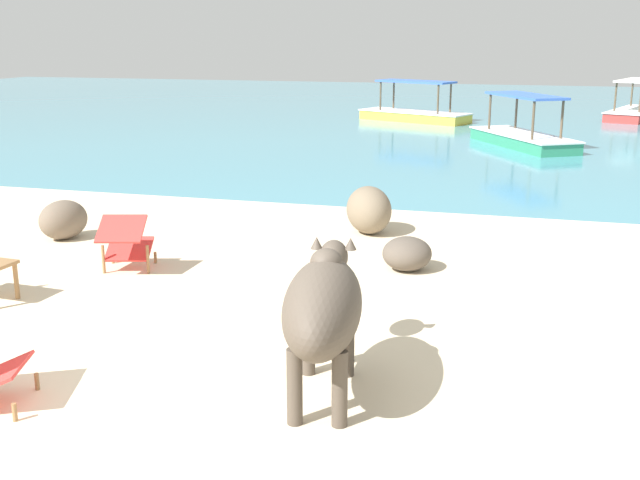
% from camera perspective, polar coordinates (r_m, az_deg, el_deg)
% --- Properties ---
extents(sand_beach, '(18.00, 14.00, 0.04)m').
position_cam_1_polar(sand_beach, '(6.35, -10.49, -11.15)').
color(sand_beach, beige).
rests_on(sand_beach, ground).
extents(water_surface, '(60.00, 36.00, 0.03)m').
position_cam_1_polar(water_surface, '(27.36, 10.21, 8.77)').
color(water_surface, teal).
rests_on(water_surface, ground).
extents(cow, '(0.85, 2.01, 1.12)m').
position_cam_1_polar(cow, '(5.95, 0.26, -4.75)').
color(cow, '#4C4238').
rests_on(cow, sand_beach).
extents(deck_chair_far, '(0.72, 0.88, 0.68)m').
position_cam_1_polar(deck_chair_far, '(9.44, -13.96, -0.03)').
color(deck_chair_far, olive).
rests_on(deck_chair_far, sand_beach).
extents(shore_rock_large, '(0.93, 1.03, 0.66)m').
position_cam_1_polar(shore_rock_large, '(11.01, 3.58, 2.20)').
color(shore_rock_large, '#756651').
rests_on(shore_rock_large, sand_beach).
extents(shore_rock_medium, '(0.80, 0.80, 0.40)m').
position_cam_1_polar(shore_rock_medium, '(9.35, 6.35, -0.99)').
color(shore_rock_medium, brown).
rests_on(shore_rock_medium, sand_beach).
extents(shore_rock_small, '(0.73, 0.84, 0.54)m').
position_cam_1_polar(shore_rock_small, '(11.25, -18.17, 1.41)').
color(shore_rock_small, '#6B5B4C').
rests_on(shore_rock_small, sand_beach).
extents(boat_yellow, '(3.83, 2.51, 1.29)m').
position_cam_1_polar(boat_yellow, '(25.82, 6.89, 9.19)').
color(boat_yellow, gold).
rests_on(boat_yellow, water_surface).
extents(boat_red, '(2.27, 3.85, 1.29)m').
position_cam_1_polar(boat_red, '(28.36, 21.91, 8.74)').
color(boat_red, '#C63833').
rests_on(boat_red, water_surface).
extents(boat_green, '(2.89, 3.74, 1.29)m').
position_cam_1_polar(boat_green, '(20.46, 14.55, 7.38)').
color(boat_green, '#338E66').
rests_on(boat_green, water_surface).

